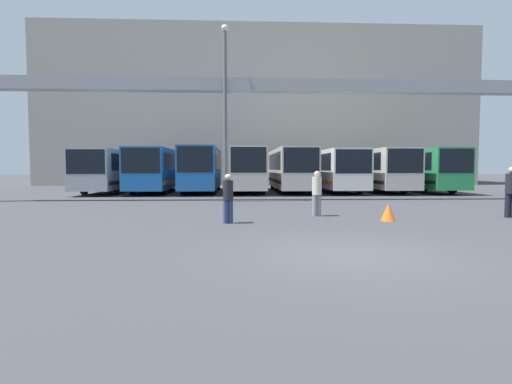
# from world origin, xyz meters

# --- Properties ---
(ground_plane) EXTENTS (200.00, 200.00, 0.00)m
(ground_plane) POSITION_xyz_m (0.00, 0.00, 0.00)
(ground_plane) COLOR #38383D
(building_backdrop) EXTENTS (46.26, 12.00, 16.56)m
(building_backdrop) POSITION_xyz_m (0.00, 38.94, 8.28)
(building_backdrop) COLOR gray
(building_backdrop) RESTS_ON ground
(overhead_gantry) EXTENTS (33.38, 0.80, 6.65)m
(overhead_gantry) POSITION_xyz_m (0.00, 13.90, 5.68)
(overhead_gantry) COLOR gray
(overhead_gantry) RESTS_ON ground
(bus_slot_0) EXTENTS (2.58, 12.13, 3.04)m
(bus_slot_0) POSITION_xyz_m (-11.63, 22.77, 1.76)
(bus_slot_0) COLOR #999EA5
(bus_slot_0) RESTS_ON ground
(bus_slot_1) EXTENTS (2.61, 11.06, 3.14)m
(bus_slot_1) POSITION_xyz_m (-8.31, 22.23, 1.81)
(bus_slot_1) COLOR #1959A5
(bus_slot_1) RESTS_ON ground
(bus_slot_2) EXTENTS (2.45, 10.32, 3.25)m
(bus_slot_2) POSITION_xyz_m (-4.98, 21.87, 1.87)
(bus_slot_2) COLOR #1959A5
(bus_slot_2) RESTS_ON ground
(bus_slot_3) EXTENTS (2.46, 10.05, 3.21)m
(bus_slot_3) POSITION_xyz_m (-1.66, 21.73, 1.85)
(bus_slot_3) COLOR beige
(bus_slot_3) RESTS_ON ground
(bus_slot_4) EXTENTS (2.50, 10.64, 3.19)m
(bus_slot_4) POSITION_xyz_m (1.66, 22.03, 1.84)
(bus_slot_4) COLOR beige
(bus_slot_4) RESTS_ON ground
(bus_slot_5) EXTENTS (2.56, 10.79, 3.08)m
(bus_slot_5) POSITION_xyz_m (4.98, 22.10, 1.78)
(bus_slot_5) COLOR silver
(bus_slot_5) RESTS_ON ground
(bus_slot_6) EXTENTS (2.55, 12.15, 3.13)m
(bus_slot_6) POSITION_xyz_m (8.31, 22.78, 1.81)
(bus_slot_6) COLOR beige
(bus_slot_6) RESTS_ON ground
(bus_slot_7) EXTENTS (2.48, 10.79, 3.14)m
(bus_slot_7) POSITION_xyz_m (11.63, 22.10, 1.81)
(bus_slot_7) COLOR #268C4C
(bus_slot_7) RESTS_ON ground
(pedestrian_far_center) EXTENTS (0.35, 0.35, 1.69)m
(pedestrian_far_center) POSITION_xyz_m (0.61, 6.65, 0.90)
(pedestrian_far_center) COLOR gray
(pedestrian_far_center) RESTS_ON ground
(pedestrian_mid_right) EXTENTS (0.38, 0.38, 1.85)m
(pedestrian_mid_right) POSITION_xyz_m (7.58, 5.87, 0.98)
(pedestrian_mid_right) COLOR black
(pedestrian_mid_right) RESTS_ON ground
(pedestrian_mid_left) EXTENTS (0.34, 0.34, 1.62)m
(pedestrian_mid_left) POSITION_xyz_m (-2.67, 4.85, 0.86)
(pedestrian_mid_left) COLOR navy
(pedestrian_mid_left) RESTS_ON ground
(traffic_cone) EXTENTS (0.50, 0.50, 0.58)m
(traffic_cone) POSITION_xyz_m (2.79, 5.21, 0.29)
(traffic_cone) COLOR orange
(traffic_cone) RESTS_ON ground
(lamp_post) EXTENTS (0.36, 0.36, 9.26)m
(lamp_post) POSITION_xyz_m (-2.99, 13.15, 5.00)
(lamp_post) COLOR #595B60
(lamp_post) RESTS_ON ground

